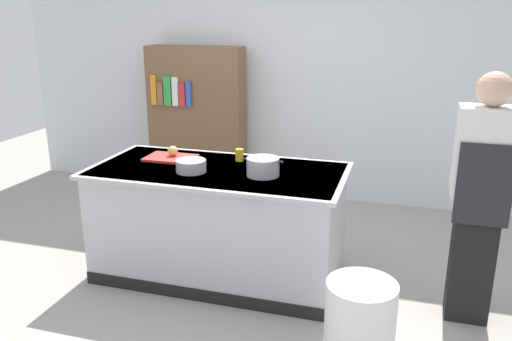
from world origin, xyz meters
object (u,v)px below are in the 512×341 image
object	(u,v)px
onion	(173,151)
person_chef	(480,195)
mixing_bowl	(191,166)
juice_cup	(239,155)
bookshelf	(197,122)
stock_pot	(263,167)
trash_bin	(360,321)

from	to	relation	value
onion	person_chef	size ratio (longest dim) A/B	0.05
mixing_bowl	person_chef	bearing A→B (deg)	0.67
onion	person_chef	bearing A→B (deg)	-6.79
juice_cup	bookshelf	size ratio (longest dim) A/B	0.06
mixing_bowl	person_chef	distance (m)	2.05
juice_cup	stock_pot	bearing A→B (deg)	-48.00
onion	juice_cup	size ratio (longest dim) A/B	0.86
stock_pot	mixing_bowl	xyz separation A→B (m)	(-0.55, -0.06, -0.02)
trash_bin	mixing_bowl	bearing A→B (deg)	154.80
onion	trash_bin	size ratio (longest dim) A/B	0.17
trash_bin	juice_cup	bearing A→B (deg)	137.18
trash_bin	bookshelf	distance (m)	3.40
onion	mixing_bowl	size ratio (longest dim) A/B	0.37
onion	person_chef	xyz separation A→B (m)	(2.34, -0.28, -0.05)
person_chef	bookshelf	size ratio (longest dim) A/B	1.01
person_chef	mixing_bowl	bearing A→B (deg)	86.44
bookshelf	person_chef	bearing A→B (deg)	-33.99
trash_bin	onion	bearing A→B (deg)	150.36
person_chef	stock_pot	bearing A→B (deg)	84.26
trash_bin	person_chef	world-z (taller)	person_chef
bookshelf	stock_pot	bearing A→B (deg)	-54.69
onion	stock_pot	xyz separation A→B (m)	(0.84, -0.24, 0.01)
bookshelf	juice_cup	bearing A→B (deg)	-56.26
onion	juice_cup	distance (m)	0.56
stock_pot	person_chef	size ratio (longest dim) A/B	0.18
mixing_bowl	trash_bin	bearing A→B (deg)	-25.20
onion	stock_pot	world-z (taller)	stock_pot
stock_pot	bookshelf	xyz separation A→B (m)	(-1.32, 1.86, -0.12)
juice_cup	person_chef	size ratio (longest dim) A/B	0.06
trash_bin	person_chef	xyz separation A→B (m)	(0.68, 0.67, 0.66)
trash_bin	bookshelf	xyz separation A→B (m)	(-2.14, 2.57, 0.60)
mixing_bowl	bookshelf	size ratio (longest dim) A/B	0.14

